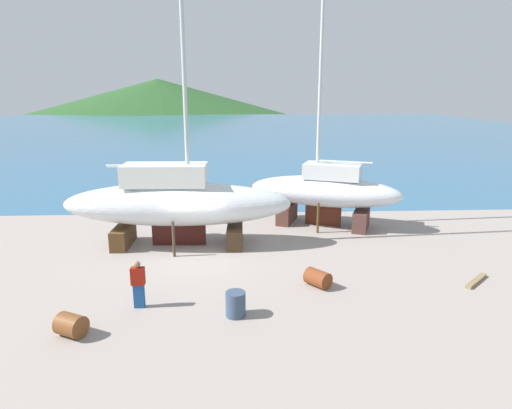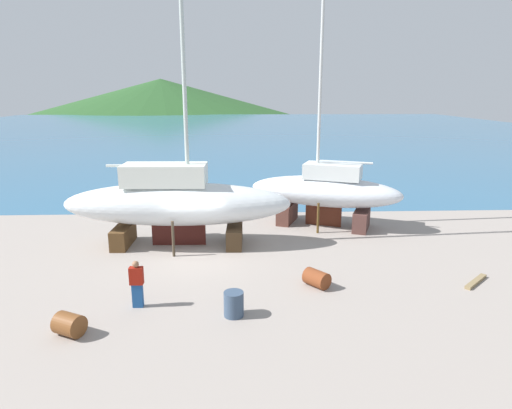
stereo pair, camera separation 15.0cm
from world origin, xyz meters
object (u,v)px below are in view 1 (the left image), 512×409
(sailboat_far_slipway, at_px, (325,190))
(barrel_tar_black, at_px, (236,304))
(sailboat_large_starboard, at_px, (177,202))
(barrel_rust_far, at_px, (71,325))
(worker, at_px, (138,284))
(barrel_rust_mid, at_px, (318,278))

(sailboat_far_slipway, relative_size, barrel_tar_black, 17.59)
(sailboat_large_starboard, height_order, barrel_rust_far, sailboat_large_starboard)
(worker, distance_m, barrel_rust_mid, 6.36)
(barrel_tar_black, distance_m, barrel_rust_mid, 3.66)
(barrel_rust_far, bearing_deg, worker, 46.49)
(barrel_rust_far, bearing_deg, barrel_rust_mid, 21.28)
(barrel_tar_black, bearing_deg, sailboat_far_slipway, 63.98)
(sailboat_large_starboard, relative_size, worker, 11.05)
(sailboat_large_starboard, bearing_deg, sailboat_far_slipway, 22.46)
(worker, bearing_deg, barrel_tar_black, 78.55)
(barrel_tar_black, bearing_deg, barrel_rust_mid, 34.55)
(worker, relative_size, barrel_rust_far, 2.07)
(sailboat_large_starboard, xyz_separation_m, worker, (-0.53, -6.14, -1.25))
(barrel_tar_black, bearing_deg, barrel_rust_far, -168.61)
(worker, height_order, barrel_rust_mid, worker)
(sailboat_large_starboard, xyz_separation_m, barrel_rust_mid, (5.66, -4.80, -1.77))
(worker, xyz_separation_m, barrel_rust_mid, (6.20, 1.34, -0.52))
(worker, xyz_separation_m, barrel_rust_far, (-1.62, -1.70, -0.50))
(sailboat_large_starboard, bearing_deg, barrel_rust_far, -103.63)
(worker, height_order, barrel_tar_black, worker)
(sailboat_far_slipway, relative_size, barrel_rust_mid, 16.00)
(sailboat_large_starboard, distance_m, sailboat_far_slipway, 7.88)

